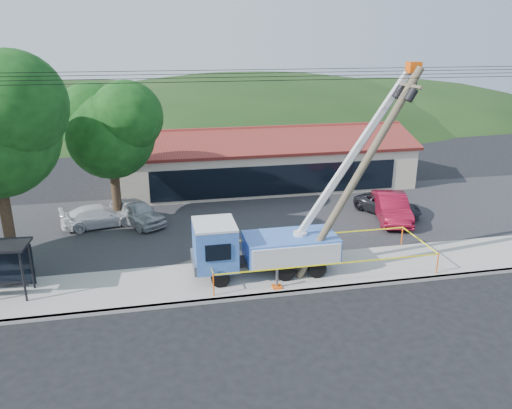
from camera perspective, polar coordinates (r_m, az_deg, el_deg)
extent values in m
plane|color=black|center=(21.33, 2.35, -13.18)|extent=(120.00, 120.00, 0.00)
cube|color=#AFABA3|center=(23.05, 1.07, -10.33)|extent=(60.00, 0.25, 0.15)
cube|color=#AFABA3|center=(24.69, 0.08, -8.24)|extent=(60.00, 4.00, 0.15)
cube|color=#28282B|center=(31.93, -2.87, -1.90)|extent=(60.00, 12.00, 0.10)
cube|color=#BBA994|center=(39.68, 1.00, 4.72)|extent=(22.00, 8.00, 3.40)
cube|color=black|center=(35.97, 2.41, 2.79)|extent=(18.04, 0.08, 2.21)
cube|color=maroon|center=(37.29, 1.70, 7.28)|extent=(22.50, 4.53, 1.52)
cube|color=maroon|center=(41.12, 0.40, 8.36)|extent=(22.50, 4.53, 1.52)
cube|color=maroon|center=(39.09, 1.02, 8.78)|extent=(22.50, 0.30, 0.25)
cylinder|color=#332316|center=(28.02, -26.57, -1.52)|extent=(0.56, 0.56, 5.06)
sphere|color=#0E360F|center=(25.66, -26.13, 10.15)|extent=(5.04, 5.04, 5.04)
cylinder|color=#332316|center=(31.99, -15.69, 1.31)|extent=(0.56, 0.56, 4.18)
sphere|color=#0E360F|center=(31.15, -16.27, 7.65)|extent=(5.25, 5.25, 5.25)
sphere|color=#0E360F|center=(31.79, -18.25, 9.42)|extent=(4.20, 4.20, 4.20)
sphere|color=#0E360F|center=(30.21, -14.55, 9.68)|extent=(4.20, 4.20, 4.20)
ellipsoid|color=black|center=(74.17, -19.98, 8.82)|extent=(78.40, 56.00, 28.00)
ellipsoid|color=black|center=(74.84, -0.44, 10.00)|extent=(89.60, 64.00, 32.00)
ellipsoid|color=black|center=(81.13, 13.77, 10.15)|extent=(72.80, 52.00, 26.00)
cylinder|color=black|center=(21.22, 0.61, 13.96)|extent=(60.00, 0.02, 0.02)
cylinder|color=black|center=(21.69, 0.32, 14.39)|extent=(60.00, 0.02, 0.02)
cylinder|color=black|center=(22.17, 0.04, 14.79)|extent=(60.00, 0.02, 0.02)
cylinder|color=black|center=(22.56, -0.17, 15.16)|extent=(60.00, 0.02, 0.02)
cylinder|color=black|center=(23.49, -4.08, -8.37)|extent=(0.88, 0.29, 0.88)
cylinder|color=black|center=(25.33, -4.73, -6.29)|extent=(0.88, 0.29, 0.88)
cylinder|color=black|center=(24.05, 3.41, -7.69)|extent=(0.88, 0.29, 0.88)
cylinder|color=black|center=(25.85, 2.22, -5.71)|extent=(0.88, 0.29, 0.88)
cylinder|color=black|center=(24.47, 6.99, -7.31)|extent=(0.88, 0.29, 0.88)
cylinder|color=black|center=(26.24, 5.57, -5.40)|extent=(0.88, 0.29, 0.88)
cube|color=black|center=(24.71, 1.47, -6.28)|extent=(6.47, 0.98, 0.25)
cube|color=blue|center=(23.89, -4.72, -4.67)|extent=(1.96, 2.35, 2.06)
cube|color=silver|center=(23.48, -4.79, -2.25)|extent=(1.96, 2.35, 0.12)
cube|color=black|center=(23.75, -6.97, -4.50)|extent=(0.08, 1.77, 0.88)
cube|color=gray|center=(24.12, -7.12, -6.56)|extent=(0.15, 2.26, 0.49)
cube|color=blue|center=(24.72, 3.93, -4.81)|extent=(4.51, 2.35, 1.18)
cylinder|color=silver|center=(24.68, 5.05, -3.77)|extent=(0.69, 0.69, 0.59)
cube|color=silver|center=(24.28, 11.14, 5.85)|extent=(5.34, 0.27, 7.95)
cube|color=gray|center=(24.34, 11.82, 6.43)|extent=(3.21, 0.18, 4.78)
cube|color=#FF5A0D|center=(24.68, 17.57, 14.73)|extent=(0.59, 0.49, 0.49)
cube|color=#FF5A0D|center=(23.55, 2.40, -9.38)|extent=(0.44, 0.44, 0.08)
cube|color=#FF5A0D|center=(27.07, 5.94, -5.57)|extent=(0.44, 0.44, 0.08)
cylinder|color=brown|center=(23.72, 11.47, 3.08)|extent=(5.69, 0.36, 9.93)
cube|color=brown|center=(23.98, 17.20, 12.78)|extent=(0.18, 2.01, 0.18)
cylinder|color=black|center=(24.39, 16.02, 12.18)|extent=(0.62, 0.40, 0.68)
cylinder|color=black|center=(23.41, 17.29, 11.82)|extent=(0.62, 0.40, 0.68)
cylinder|color=black|center=(24.13, -25.08, -7.46)|extent=(0.11, 0.11, 2.39)
cylinder|color=black|center=(25.17, -24.31, -6.28)|extent=(0.11, 0.11, 2.39)
cube|color=black|center=(25.56, -26.65, -6.25)|extent=(2.39, 0.23, 2.00)
cube|color=black|center=(25.27, -26.89, -8.20)|extent=(2.22, 0.56, 0.08)
cylinder|color=#FF5A0D|center=(22.70, -4.88, -9.14)|extent=(0.06, 0.06, 1.07)
cylinder|color=#FF5A0D|center=(26.20, 20.02, -6.32)|extent=(0.06, 0.06, 1.07)
cylinder|color=#FF5A0D|center=(29.08, 16.35, -3.44)|extent=(0.06, 0.06, 1.07)
cylinder|color=#FF5A0D|center=(25.97, -5.88, -5.44)|extent=(0.06, 0.06, 1.07)
cube|color=#FFEF0D|center=(23.67, 8.58, -6.76)|extent=(11.05, 0.01, 0.06)
cube|color=#FFEF0D|center=(27.44, 18.19, -3.88)|extent=(0.01, 3.65, 0.06)
cube|color=#FFEF0D|center=(26.83, 5.92, -3.51)|extent=(11.05, 0.01, 0.06)
cube|color=#FFEF0D|center=(24.12, -5.45, -6.13)|extent=(0.01, 3.65, 0.06)
imported|color=#AAADB1|center=(32.25, -13.34, -2.29)|extent=(3.98, 4.69, 1.52)
imported|color=maroon|center=(33.15, 15.08, -1.85)|extent=(3.04, 5.42, 1.69)
imported|color=white|center=(32.46, -17.31, -2.51)|extent=(4.88, 2.86, 1.33)
imported|color=black|center=(34.15, 14.73, -1.22)|extent=(3.89, 4.99, 1.26)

